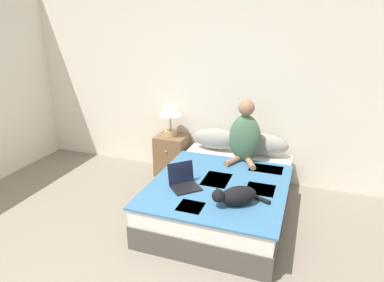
{
  "coord_description": "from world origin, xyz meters",
  "views": [
    {
      "loc": [
        1.41,
        -1.22,
        2.13
      ],
      "look_at": [
        0.19,
        2.18,
        0.8
      ],
      "focal_mm": 32.0,
      "sensor_mm": 36.0,
      "label": 1
    }
  ],
  "objects": [
    {
      "name": "laptop_open",
      "position": [
        0.26,
        1.74,
        0.5
      ],
      "size": [
        0.39,
        0.39,
        0.24
      ],
      "rotation": [
        0.0,
        0.0,
        0.77
      ],
      "color": "black",
      "rests_on": "bed"
    },
    {
      "name": "table_lamp",
      "position": [
        -0.37,
        2.87,
        0.93
      ],
      "size": [
        0.31,
        0.31,
        0.49
      ],
      "color": "tan",
      "rests_on": "nightstand"
    },
    {
      "name": "cat_tabby",
      "position": [
        0.84,
        1.57,
        0.55
      ],
      "size": [
        0.52,
        0.37,
        0.2
      ],
      "rotation": [
        0.0,
        0.0,
        -2.53
      ],
      "color": "black",
      "rests_on": "bed"
    },
    {
      "name": "pillow_near",
      "position": [
        0.27,
        2.91,
        0.59
      ],
      "size": [
        0.63,
        0.25,
        0.28
      ],
      "color": "gray",
      "rests_on": "bed"
    },
    {
      "name": "nightstand",
      "position": [
        -0.36,
        2.87,
        0.29
      ],
      "size": [
        0.42,
        0.4,
        0.57
      ],
      "color": "brown",
      "rests_on": "ground_plane"
    },
    {
      "name": "pillow_far",
      "position": [
        0.89,
        2.91,
        0.59
      ],
      "size": [
        0.63,
        0.25,
        0.28
      ],
      "color": "gray",
      "rests_on": "bed"
    },
    {
      "name": "bed",
      "position": [
        0.58,
        2.11,
        0.22
      ],
      "size": [
        1.41,
        1.91,
        0.45
      ],
      "color": "#4C4742",
      "rests_on": "ground_plane"
    },
    {
      "name": "person_sitting",
      "position": [
        0.7,
        2.63,
        0.78
      ],
      "size": [
        0.39,
        0.38,
        0.77
      ],
      "color": "#476B4C",
      "rests_on": "bed"
    },
    {
      "name": "wall_back",
      "position": [
        0.0,
        3.13,
        1.27
      ],
      "size": [
        6.05,
        0.05,
        2.55
      ],
      "color": "silver",
      "rests_on": "ground_plane"
    }
  ]
}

